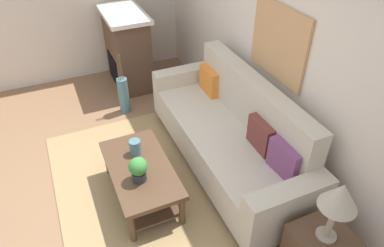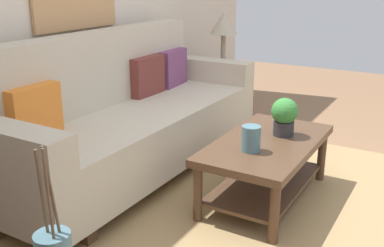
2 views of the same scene
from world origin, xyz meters
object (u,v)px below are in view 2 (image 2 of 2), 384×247
at_px(throw_pillow_plum, 172,68).
at_px(potted_plant_tabletop, 284,115).
at_px(tabletop_vase, 251,139).
at_px(throw_pillow_orange, 34,111).
at_px(table_lamp, 224,25).
at_px(coffee_table, 266,157).
at_px(throw_pillow_maroon, 146,76).
at_px(couch, 130,119).
at_px(side_table, 222,95).

xyz_separation_m(throw_pillow_plum, potted_plant_tabletop, (-0.54, -1.25, -0.11)).
xyz_separation_m(throw_pillow_plum, tabletop_vase, (-0.92, -1.17, -0.17)).
relative_size(throw_pillow_orange, table_lamp, 0.63).
bearing_deg(coffee_table, throw_pillow_orange, 126.17).
relative_size(throw_pillow_maroon, coffee_table, 0.33).
height_order(throw_pillow_orange, table_lamp, table_lamp).
bearing_deg(throw_pillow_maroon, table_lamp, -6.69).
distance_m(couch, throw_pillow_maroon, 0.48).
height_order(couch, throw_pillow_orange, couch).
height_order(throw_pillow_plum, side_table, throw_pillow_plum).
height_order(throw_pillow_maroon, throw_pillow_plum, same).
distance_m(couch, throw_pillow_orange, 0.83).
relative_size(couch, table_lamp, 4.34).
bearing_deg(table_lamp, potted_plant_tabletop, -139.04).
relative_size(coffee_table, side_table, 1.96).
distance_m(throw_pillow_plum, coffee_table, 1.43).
relative_size(tabletop_vase, table_lamp, 0.29).
bearing_deg(potted_plant_tabletop, table_lamp, 40.96).
xyz_separation_m(throw_pillow_orange, throw_pillow_maroon, (1.18, 0.00, 0.00)).
relative_size(throw_pillow_maroon, tabletop_vase, 2.21).
bearing_deg(throw_pillow_orange, couch, -8.96).
relative_size(throw_pillow_maroon, throw_pillow_plum, 1.00).
bearing_deg(throw_pillow_orange, table_lamp, -3.30).
distance_m(coffee_table, side_table, 1.80).
distance_m(throw_pillow_maroon, table_lamp, 1.19).
height_order(throw_pillow_plum, tabletop_vase, throw_pillow_plum).
height_order(coffee_table, table_lamp, table_lamp).
relative_size(throw_pillow_plum, coffee_table, 0.33).
relative_size(throw_pillow_orange, side_table, 0.64).
relative_size(throw_pillow_orange, throw_pillow_maroon, 1.00).
relative_size(couch, side_table, 4.41).
relative_size(couch, coffee_table, 2.25).
bearing_deg(throw_pillow_plum, coffee_table, -120.30).
xyz_separation_m(throw_pillow_maroon, side_table, (1.14, -0.13, -0.40)).
xyz_separation_m(throw_pillow_orange, coffee_table, (0.87, -1.20, -0.37)).
distance_m(coffee_table, tabletop_vase, 0.30).
bearing_deg(couch, throw_pillow_maroon, 17.50).
height_order(side_table, table_lamp, table_lamp).
bearing_deg(throw_pillow_plum, potted_plant_tabletop, -113.24).
bearing_deg(couch, table_lamp, -0.37).
bearing_deg(tabletop_vase, potted_plant_tabletop, -11.32).
bearing_deg(couch, tabletop_vase, -97.19).
xyz_separation_m(coffee_table, potted_plant_tabletop, (0.16, -0.05, 0.26)).
distance_m(couch, table_lamp, 1.64).
relative_size(throw_pillow_maroon, side_table, 0.64).
distance_m(couch, potted_plant_tabletop, 1.16).
bearing_deg(throw_pillow_maroon, side_table, -6.69).
bearing_deg(side_table, throw_pillow_plum, 169.85).
xyz_separation_m(potted_plant_tabletop, table_lamp, (1.29, 1.12, 0.42)).
height_order(tabletop_vase, potted_plant_tabletop, potted_plant_tabletop).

